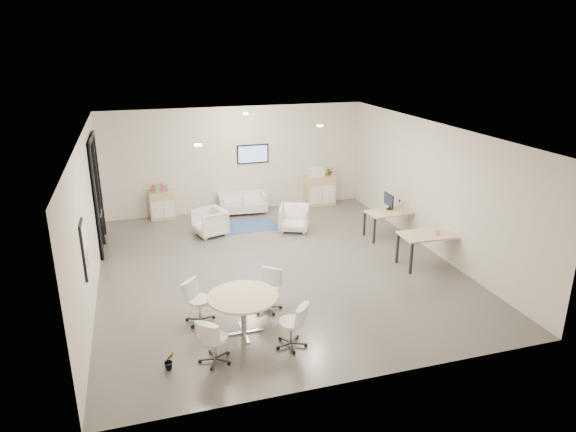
# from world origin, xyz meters

# --- Properties ---
(room_shell) EXTENTS (9.60, 10.60, 4.80)m
(room_shell) POSITION_xyz_m (0.00, 0.00, 1.60)
(room_shell) COLOR #595651
(room_shell) RESTS_ON ground
(glass_door) EXTENTS (0.09, 1.90, 2.85)m
(glass_door) POSITION_xyz_m (-3.95, 2.51, 1.50)
(glass_door) COLOR black
(glass_door) RESTS_ON room_shell
(artwork) EXTENTS (0.05, 0.54, 1.04)m
(artwork) POSITION_xyz_m (-3.97, -1.60, 1.55)
(artwork) COLOR black
(artwork) RESTS_ON room_shell
(wall_tv) EXTENTS (0.98, 0.06, 0.58)m
(wall_tv) POSITION_xyz_m (0.50, 4.46, 1.75)
(wall_tv) COLOR black
(wall_tv) RESTS_ON room_shell
(ceiling_spots) EXTENTS (3.14, 4.14, 0.03)m
(ceiling_spots) POSITION_xyz_m (-0.20, 0.83, 3.18)
(ceiling_spots) COLOR #FFEAC6
(ceiling_spots) RESTS_ON room_shell
(sideboard_left) EXTENTS (0.74, 0.39, 0.83)m
(sideboard_left) POSITION_xyz_m (-2.32, 4.28, 0.42)
(sideboard_left) COLOR tan
(sideboard_left) RESTS_ON room_shell
(sideboard_right) EXTENTS (0.95, 0.46, 0.95)m
(sideboard_right) POSITION_xyz_m (2.64, 4.24, 0.47)
(sideboard_right) COLOR tan
(sideboard_right) RESTS_ON room_shell
(books) EXTENTS (0.43, 0.14, 0.22)m
(books) POSITION_xyz_m (-2.35, 4.28, 0.94)
(books) COLOR red
(books) RESTS_ON sideboard_left
(printer) EXTENTS (0.53, 0.47, 0.34)m
(printer) POSITION_xyz_m (2.50, 4.25, 1.11)
(printer) COLOR white
(printer) RESTS_ON sideboard_right
(loveseat) EXTENTS (1.50, 0.83, 0.54)m
(loveseat) POSITION_xyz_m (0.06, 4.13, 0.29)
(loveseat) COLOR silver
(loveseat) RESTS_ON room_shell
(blue_rug) EXTENTS (1.73, 1.20, 0.01)m
(blue_rug) POSITION_xyz_m (-0.09, 2.92, 0.01)
(blue_rug) COLOR navy
(blue_rug) RESTS_ON room_shell
(armchair_left) EXTENTS (0.93, 0.96, 0.80)m
(armchair_left) POSITION_xyz_m (-1.19, 2.51, 0.40)
(armchair_left) COLOR silver
(armchair_left) RESTS_ON room_shell
(armchair_right) EXTENTS (1.00, 0.97, 0.80)m
(armchair_right) POSITION_xyz_m (1.11, 2.18, 0.40)
(armchair_right) COLOR silver
(armchair_right) RESTS_ON room_shell
(desk_rear) EXTENTS (1.47, 0.84, 0.73)m
(desk_rear) POSITION_xyz_m (3.48, 0.96, 0.66)
(desk_rear) COLOR tan
(desk_rear) RESTS_ON room_shell
(desk_front) EXTENTS (1.54, 0.82, 0.79)m
(desk_front) POSITION_xyz_m (3.50, -0.96, 0.70)
(desk_front) COLOR tan
(desk_front) RESTS_ON room_shell
(monitor) EXTENTS (0.20, 0.50, 0.44)m
(monitor) POSITION_xyz_m (3.44, 1.11, 0.97)
(monitor) COLOR black
(monitor) RESTS_ON desk_rear
(round_table) EXTENTS (1.26, 1.26, 0.77)m
(round_table) POSITION_xyz_m (-1.36, -2.64, 0.68)
(round_table) COLOR tan
(round_table) RESTS_ON room_shell
(meeting_chairs) EXTENTS (2.23, 2.23, 0.82)m
(meeting_chairs) POSITION_xyz_m (-1.36, -2.64, 0.41)
(meeting_chairs) COLOR white
(meeting_chairs) RESTS_ON room_shell
(plant_cabinet) EXTENTS (0.33, 0.35, 0.21)m
(plant_cabinet) POSITION_xyz_m (2.96, 4.23, 1.06)
(plant_cabinet) COLOR #3F7F3F
(plant_cabinet) RESTS_ON sideboard_right
(plant_floor) EXTENTS (0.27, 0.36, 0.14)m
(plant_floor) POSITION_xyz_m (-2.74, -3.35, 0.07)
(plant_floor) COLOR #3F7F3F
(plant_floor) RESTS_ON room_shell
(cup) EXTENTS (0.13, 0.10, 0.12)m
(cup) POSITION_xyz_m (3.57, -1.04, 0.85)
(cup) COLOR white
(cup) RESTS_ON desk_front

